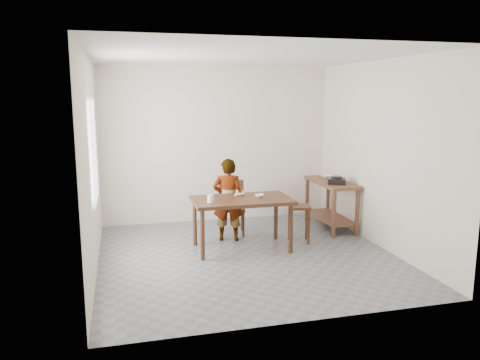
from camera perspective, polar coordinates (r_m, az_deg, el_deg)
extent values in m
cube|color=slate|center=(6.60, 0.87, -9.35)|extent=(4.00, 4.00, 0.04)
cube|color=white|center=(6.24, 0.95, 15.08)|extent=(4.00, 4.00, 0.04)
cube|color=#F1E4D0|center=(8.23, -2.81, 4.36)|extent=(4.00, 0.04, 2.70)
cube|color=#F1E4D0|center=(4.39, 7.88, -0.99)|extent=(4.00, 0.04, 2.70)
cube|color=#F1E4D0|center=(6.07, -17.83, 1.75)|extent=(0.04, 4.00, 2.70)
cube|color=#F1E4D0|center=(7.08, 16.91, 2.96)|extent=(0.04, 4.00, 2.70)
cube|color=silver|center=(6.24, -17.35, 3.39)|extent=(0.02, 1.10, 1.30)
imported|color=white|center=(7.10, -1.47, -2.43)|extent=(0.53, 0.42, 1.27)
cylinder|color=white|center=(6.43, -3.62, -2.29)|extent=(0.10, 0.10, 0.10)
imported|color=white|center=(6.77, 2.37, -1.91)|extent=(0.15, 0.15, 0.04)
imported|color=white|center=(8.14, 10.57, 0.42)|extent=(0.24, 0.24, 0.05)
cube|color=black|center=(7.66, 11.70, -0.10)|extent=(0.36, 0.36, 0.09)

